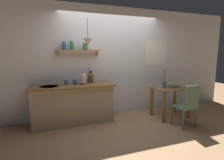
% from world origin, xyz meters
% --- Properties ---
extents(ground_plane, '(14.00, 14.00, 0.00)m').
position_xyz_m(ground_plane, '(0.00, 0.00, 0.00)').
color(ground_plane, '#A87F56').
extents(back_wall, '(6.80, 0.11, 2.70)m').
position_xyz_m(back_wall, '(0.20, 0.65, 1.35)').
color(back_wall, silver).
rests_on(back_wall, ground_plane).
extents(kitchen_counter, '(1.83, 0.63, 0.88)m').
position_xyz_m(kitchen_counter, '(-1.00, 0.32, 0.45)').
color(kitchen_counter, tan).
rests_on(kitchen_counter, ground_plane).
extents(wall_shelf, '(1.00, 0.20, 0.33)m').
position_xyz_m(wall_shelf, '(-0.90, 0.49, 1.69)').
color(wall_shelf, tan).
extents(dining_table, '(0.82, 0.61, 0.74)m').
position_xyz_m(dining_table, '(1.30, -0.09, 0.59)').
color(dining_table, brown).
rests_on(dining_table, ground_plane).
extents(dining_chair_near, '(0.44, 0.42, 0.93)m').
position_xyz_m(dining_chair_near, '(1.22, -0.75, 0.51)').
color(dining_chair_near, '#4C6B5B').
rests_on(dining_chair_near, ground_plane).
extents(fruit_bowl, '(0.26, 0.26, 0.14)m').
position_xyz_m(fruit_bowl, '(1.41, -0.03, 0.79)').
color(fruit_bowl, slate).
rests_on(fruit_bowl, dining_table).
extents(twig_vase, '(0.10, 0.10, 0.49)m').
position_xyz_m(twig_vase, '(1.12, -0.07, 0.82)').
color(twig_vase, '#475675').
rests_on(twig_vase, dining_table).
extents(electric_kettle, '(0.27, 0.17, 0.26)m').
position_xyz_m(electric_kettle, '(-0.76, 0.35, 1.00)').
color(electric_kettle, black).
rests_on(electric_kettle, kitchen_counter).
extents(knife_block, '(0.11, 0.16, 0.29)m').
position_xyz_m(knife_block, '(-0.56, 0.47, 0.99)').
color(knife_block, brown).
rests_on(knife_block, kitchen_counter).
extents(coffee_mug_by_sink, '(0.12, 0.08, 0.11)m').
position_xyz_m(coffee_mug_by_sink, '(-1.13, 0.37, 0.93)').
color(coffee_mug_by_sink, '#3D5B89').
rests_on(coffee_mug_by_sink, kitchen_counter).
extents(coffee_mug_spare, '(0.13, 0.08, 0.10)m').
position_xyz_m(coffee_mug_spare, '(-0.95, 0.33, 0.93)').
color(coffee_mug_spare, '#3D5B89').
rests_on(coffee_mug_spare, kitchen_counter).
extents(pendant_lamp, '(0.21, 0.21, 0.58)m').
position_xyz_m(pendant_lamp, '(-0.66, 0.24, 1.81)').
color(pendant_lamp, black).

